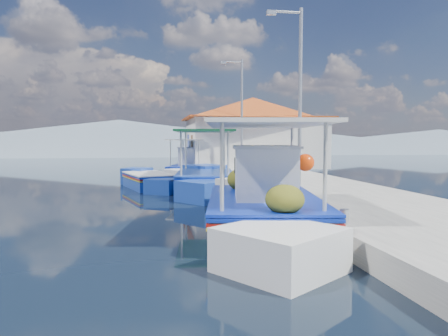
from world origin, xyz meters
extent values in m
plane|color=black|center=(0.00, 0.00, 0.00)|extent=(160.00, 160.00, 0.00)
cube|color=#AAA89F|center=(5.90, 6.00, 0.25)|extent=(5.00, 44.00, 0.50)
cylinder|color=#A5A8AD|center=(3.80, -3.00, 0.65)|extent=(0.20, 0.20, 0.30)
cylinder|color=#A5A8AD|center=(3.80, 2.00, 0.65)|extent=(0.20, 0.20, 0.30)
cylinder|color=#A5A8AD|center=(3.80, 8.00, 0.65)|extent=(0.20, 0.20, 0.30)
cylinder|color=#A5A8AD|center=(3.80, 14.00, 0.65)|extent=(0.20, 0.20, 0.30)
cube|color=silver|center=(2.50, -1.29, 0.25)|extent=(3.36, 5.35, 1.09)
cube|color=silver|center=(1.92, 1.97, 0.39)|extent=(2.53, 2.53, 1.21)
cube|color=silver|center=(3.06, -4.44, 0.25)|extent=(2.46, 2.46, 1.03)
cube|color=#0C28A3|center=(2.50, -1.29, 0.76)|extent=(3.47, 5.52, 0.07)
cube|color=#A7140E|center=(2.50, -1.29, 0.67)|extent=(3.47, 5.52, 0.06)
cube|color=yellow|center=(2.50, -1.29, 0.59)|extent=(3.47, 5.52, 0.05)
cube|color=#0C28A3|center=(2.50, -1.29, 0.84)|extent=(3.48, 5.47, 0.06)
cube|color=brown|center=(2.50, -1.29, 0.80)|extent=(3.15, 5.22, 0.06)
cube|color=silver|center=(2.56, -1.62, 1.44)|extent=(1.63, 1.72, 1.26)
cube|color=silver|center=(2.56, -1.62, 2.09)|extent=(1.78, 1.85, 0.07)
cylinder|color=beige|center=(1.13, 0.60, 1.72)|extent=(0.08, 0.08, 1.84)
cylinder|color=beige|center=(3.12, 0.95, 1.72)|extent=(0.08, 0.08, 1.84)
cylinder|color=beige|center=(1.87, -3.53, 1.72)|extent=(0.08, 0.08, 1.84)
cylinder|color=beige|center=(3.86, -3.17, 1.72)|extent=(0.08, 0.08, 1.84)
cube|color=silver|center=(2.50, -1.29, 2.64)|extent=(3.49, 5.38, 0.08)
ellipsoid|color=#474E15|center=(1.76, 0.22, 1.13)|extent=(0.87, 0.96, 0.66)
ellipsoid|color=#474E15|center=(2.45, 0.93, 1.08)|extent=(0.74, 0.81, 0.55)
ellipsoid|color=#474E15|center=(3.08, -3.28, 1.10)|extent=(0.78, 0.86, 0.59)
sphere|color=#FF4008|center=(3.51, -0.40, 1.67)|extent=(0.46, 0.46, 0.46)
cube|color=#1A3FA1|center=(2.05, 6.63, 0.25)|extent=(2.82, 4.50, 1.08)
cube|color=#1A3FA1|center=(1.67, 9.45, 0.39)|extent=(2.30, 2.30, 1.20)
cube|color=#1A3FA1|center=(2.41, 3.90, 0.25)|extent=(2.23, 2.23, 1.03)
cube|color=#0C28A3|center=(2.05, 6.63, 0.75)|extent=(2.90, 4.64, 0.07)
cube|color=#A7140E|center=(2.05, 6.63, 0.66)|extent=(2.90, 4.64, 0.06)
cube|color=yellow|center=(2.05, 6.63, 0.58)|extent=(2.90, 4.64, 0.05)
cube|color=#1A3FA1|center=(2.05, 6.63, 0.83)|extent=(2.92, 4.60, 0.06)
cube|color=brown|center=(2.05, 6.63, 0.80)|extent=(2.63, 4.39, 0.06)
cylinder|color=beige|center=(0.91, 8.27, 1.71)|extent=(0.08, 0.08, 1.82)
cylinder|color=beige|center=(2.71, 8.51, 1.71)|extent=(0.08, 0.08, 1.82)
cylinder|color=beige|center=(1.38, 4.74, 1.71)|extent=(0.08, 0.08, 1.82)
cylinder|color=beige|center=(3.19, 4.98, 1.71)|extent=(0.08, 0.08, 1.82)
cube|color=#0D4223|center=(2.05, 6.63, 2.62)|extent=(2.93, 4.52, 0.08)
cube|color=#1A3FA1|center=(-0.35, 8.40, 0.20)|extent=(2.50, 3.52, 0.88)
cube|color=#1A3FA1|center=(0.25, 10.44, 0.32)|extent=(1.64, 1.64, 0.98)
cube|color=#1A3FA1|center=(-0.92, 6.43, 0.20)|extent=(1.59, 1.59, 0.84)
cube|color=#0C28A3|center=(-0.35, 8.40, 0.61)|extent=(2.57, 3.62, 0.06)
cube|color=#A7140E|center=(-0.35, 8.40, 0.54)|extent=(2.57, 3.62, 0.05)
cube|color=yellow|center=(-0.35, 8.40, 0.47)|extent=(2.57, 3.62, 0.04)
cube|color=silver|center=(-0.35, 8.40, 0.68)|extent=(2.58, 3.60, 0.05)
cube|color=brown|center=(-0.35, 8.40, 0.65)|extent=(2.35, 3.42, 0.05)
cube|color=silver|center=(2.09, 13.81, 0.21)|extent=(3.07, 4.32, 0.92)
cube|color=silver|center=(1.34, 16.29, 0.33)|extent=(1.98, 1.98, 1.01)
cube|color=silver|center=(2.82, 11.40, 0.21)|extent=(1.92, 1.92, 0.87)
cube|color=#0C28A3|center=(2.09, 13.81, 0.64)|extent=(3.16, 4.45, 0.06)
cube|color=#A7140E|center=(2.09, 13.81, 0.56)|extent=(3.16, 4.45, 0.05)
cube|color=yellow|center=(2.09, 13.81, 0.49)|extent=(3.16, 4.45, 0.04)
cube|color=#0C28A3|center=(2.09, 13.81, 0.71)|extent=(3.17, 4.41, 0.05)
cube|color=brown|center=(2.09, 13.81, 0.68)|extent=(2.89, 4.19, 0.05)
cube|color=silver|center=(2.17, 13.53, 1.21)|extent=(1.43, 1.53, 1.06)
cube|color=silver|center=(2.17, 13.53, 1.76)|extent=(1.56, 1.65, 0.06)
cylinder|color=beige|center=(0.84, 15.14, 1.45)|extent=(0.07, 0.07, 1.55)
cylinder|color=beige|center=(2.39, 15.61, 1.45)|extent=(0.07, 0.07, 1.55)
cylinder|color=beige|center=(1.78, 12.01, 1.45)|extent=(0.07, 0.07, 1.55)
cylinder|color=beige|center=(3.34, 12.48, 1.45)|extent=(0.07, 0.07, 1.55)
cube|color=silver|center=(2.09, 13.81, 2.22)|extent=(3.17, 4.35, 0.07)
cube|color=white|center=(6.20, 15.00, 2.00)|extent=(8.00, 6.00, 3.00)
cube|color=#A74C17|center=(6.20, 15.00, 3.55)|extent=(8.64, 6.48, 0.10)
pyramid|color=#A74C17|center=(6.20, 15.00, 4.20)|extent=(10.49, 10.49, 1.40)
cube|color=brown|center=(2.22, 14.00, 1.50)|extent=(0.06, 1.00, 2.00)
cube|color=#0C28A3|center=(2.22, 16.50, 2.10)|extent=(0.06, 1.20, 0.90)
cylinder|color=#A5A8AD|center=(4.60, 2.00, 3.50)|extent=(0.12, 0.12, 6.00)
cylinder|color=#A5A8AD|center=(4.10, 2.00, 6.35)|extent=(1.00, 0.08, 0.08)
cube|color=#A5A8AD|center=(3.60, 2.00, 6.30)|extent=(0.30, 0.14, 0.14)
cylinder|color=#A5A8AD|center=(4.60, 11.00, 3.50)|extent=(0.12, 0.12, 6.00)
cylinder|color=#A5A8AD|center=(4.10, 11.00, 6.35)|extent=(1.00, 0.08, 0.08)
cube|color=#A5A8AD|center=(3.60, 11.00, 6.30)|extent=(0.30, 0.14, 0.14)
cone|color=slate|center=(-5.00, 56.00, 2.45)|extent=(96.00, 96.00, 5.50)
cone|color=slate|center=(25.00, 56.00, 1.60)|extent=(76.80, 76.80, 3.80)
cone|color=slate|center=(50.00, 56.00, 1.80)|extent=(89.60, 89.60, 4.20)
camera|label=1|loc=(-0.23, -11.29, 2.29)|focal=33.85mm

